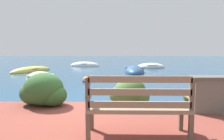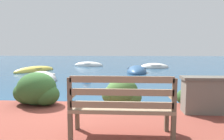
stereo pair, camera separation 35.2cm
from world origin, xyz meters
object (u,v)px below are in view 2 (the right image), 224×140
object	(u,v)px
rowboat_distant	(89,65)
park_bench	(121,105)
mooring_buoy	(87,80)
rowboat_mid	(137,71)
rowboat_far	(35,71)
rowboat_nearest	(42,79)
rowboat_outer	(154,67)

from	to	relation	value
rowboat_distant	park_bench	bearing A→B (deg)	108.20
rowboat_distant	mooring_buoy	bearing A→B (deg)	105.81
rowboat_mid	mooring_buoy	size ratio (longest dim) A/B	7.09
rowboat_far	rowboat_distant	distance (m)	5.24
park_bench	mooring_buoy	world-z (taller)	park_bench
rowboat_nearest	rowboat_mid	distance (m)	6.00
park_bench	rowboat_mid	world-z (taller)	park_bench
rowboat_distant	mooring_buoy	xyz separation A→B (m)	(1.41, -8.50, 0.01)
rowboat_mid	mooring_buoy	bearing A→B (deg)	-29.29
rowboat_nearest	mooring_buoy	size ratio (longest dim) A/B	6.02
park_bench	rowboat_mid	bearing A→B (deg)	85.10
park_bench	rowboat_distant	xyz separation A→B (m)	(-3.08, 14.76, -0.64)
rowboat_mid	rowboat_outer	distance (m)	3.59
rowboat_mid	rowboat_outer	xyz separation A→B (m)	(1.61, 3.21, -0.00)
rowboat_nearest	rowboat_distant	bearing A→B (deg)	-40.41
rowboat_outer	mooring_buoy	world-z (taller)	rowboat_outer
rowboat_distant	rowboat_outer	bearing A→B (deg)	172.21
park_bench	rowboat_mid	xyz separation A→B (m)	(0.89, 10.14, -0.64)
rowboat_mid	rowboat_distant	size ratio (longest dim) A/B	1.10
park_bench	rowboat_far	bearing A→B (deg)	120.09
rowboat_distant	mooring_buoy	distance (m)	8.61
rowboat_outer	rowboat_nearest	bearing A→B (deg)	-139.38
rowboat_distant	rowboat_nearest	bearing A→B (deg)	90.67
park_bench	mooring_buoy	size ratio (longest dim) A/B	3.55
mooring_buoy	rowboat_far	bearing A→B (deg)	136.18
park_bench	rowboat_distant	distance (m)	15.10
mooring_buoy	park_bench	bearing A→B (deg)	-75.02
rowboat_mid	rowboat_distant	bearing A→B (deg)	-135.06
rowboat_far	park_bench	bearing A→B (deg)	57.05
rowboat_nearest	rowboat_outer	world-z (taller)	rowboat_nearest
rowboat_outer	rowboat_mid	bearing A→B (deg)	-122.74
rowboat_distant	rowboat_far	bearing A→B (deg)	62.43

